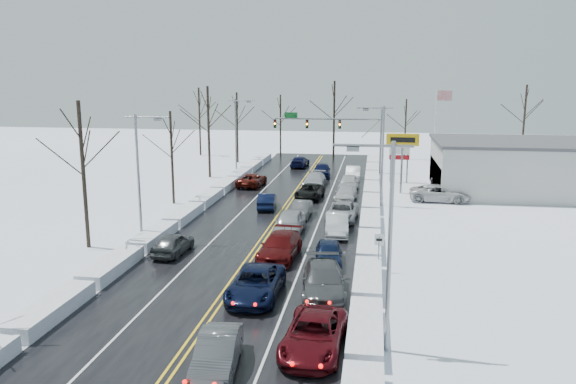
% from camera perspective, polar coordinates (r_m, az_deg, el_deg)
% --- Properties ---
extents(ground, '(160.00, 160.00, 0.00)m').
position_cam_1_polar(ground, '(42.84, -1.95, -3.96)').
color(ground, white).
rests_on(ground, ground).
extents(road_surface, '(14.00, 84.00, 0.01)m').
position_cam_1_polar(road_surface, '(44.74, -1.47, -3.28)').
color(road_surface, black).
rests_on(road_surface, ground).
extents(snow_bank_left, '(1.55, 72.00, 0.78)m').
position_cam_1_polar(snow_bank_left, '(46.66, -10.70, -2.86)').
color(snow_bank_left, white).
rests_on(snow_bank_left, ground).
extents(snow_bank_right, '(1.55, 72.00, 0.78)m').
position_cam_1_polar(snow_bank_right, '(44.06, 8.32, -3.64)').
color(snow_bank_right, white).
rests_on(snow_bank_right, ground).
extents(traffic_signal_mast, '(13.28, 0.39, 8.00)m').
position_cam_1_polar(traffic_signal_mast, '(68.93, 5.23, 6.54)').
color(traffic_signal_mast, slate).
rests_on(traffic_signal_mast, ground).
extents(tires_plus_sign, '(3.20, 0.34, 6.00)m').
position_cam_1_polar(tires_plus_sign, '(56.97, 11.56, 4.81)').
color(tires_plus_sign, slate).
rests_on(tires_plus_sign, ground).
extents(used_vehicles_sign, '(2.20, 0.22, 4.65)m').
position_cam_1_polar(used_vehicles_sign, '(63.13, 11.25, 3.94)').
color(used_vehicles_sign, slate).
rests_on(used_vehicles_sign, ground).
extents(speed_limit_sign, '(0.55, 0.09, 2.35)m').
position_cam_1_polar(speed_limit_sign, '(34.00, 9.23, -5.40)').
color(speed_limit_sign, slate).
rests_on(speed_limit_sign, ground).
extents(flagpole, '(1.87, 1.20, 10.00)m').
position_cam_1_polar(flagpole, '(71.15, 14.87, 6.73)').
color(flagpole, silver).
rests_on(flagpole, ground).
extents(dealership_building, '(20.40, 12.40, 5.30)m').
position_cam_1_polar(dealership_building, '(61.39, 24.05, 2.31)').
color(dealership_building, '#ADADA8').
rests_on(dealership_building, ground).
extents(streetlight_se, '(3.20, 0.25, 9.00)m').
position_cam_1_polar(streetlight_se, '(23.38, 9.86, -3.89)').
color(streetlight_se, slate).
rests_on(streetlight_se, ground).
extents(streetlight_ne, '(3.20, 0.25, 9.00)m').
position_cam_1_polar(streetlight_ne, '(50.92, 9.39, 4.47)').
color(streetlight_ne, slate).
rests_on(streetlight_ne, ground).
extents(streetlight_sw, '(3.20, 0.25, 9.00)m').
position_cam_1_polar(streetlight_sw, '(40.38, -14.74, 2.42)').
color(streetlight_sw, slate).
rests_on(streetlight_sw, ground).
extents(streetlight_nw, '(3.20, 0.25, 9.00)m').
position_cam_1_polar(streetlight_nw, '(66.79, -5.17, 6.24)').
color(streetlight_nw, slate).
rests_on(streetlight_nw, ground).
extents(tree_left_b, '(4.00, 4.00, 10.00)m').
position_cam_1_polar(tree_left_b, '(39.80, -20.25, 4.39)').
color(tree_left_b, '#2D231C').
rests_on(tree_left_b, ground).
extents(tree_left_c, '(3.40, 3.40, 8.50)m').
position_cam_1_polar(tree_left_c, '(52.15, -11.78, 5.24)').
color(tree_left_c, '#2D231C').
rests_on(tree_left_c, ground).
extents(tree_left_d, '(4.20, 4.20, 10.50)m').
position_cam_1_polar(tree_left_d, '(65.48, -8.11, 7.84)').
color(tree_left_d, '#2D231C').
rests_on(tree_left_d, ground).
extents(tree_left_e, '(3.80, 3.80, 9.50)m').
position_cam_1_polar(tree_left_e, '(76.97, -5.21, 7.93)').
color(tree_left_e, '#2D231C').
rests_on(tree_left_e, ground).
extents(tree_far_a, '(4.00, 4.00, 10.00)m').
position_cam_1_polar(tree_far_a, '(84.67, -9.01, 8.40)').
color(tree_far_a, '#2D231C').
rests_on(tree_far_a, ground).
extents(tree_far_b, '(3.60, 3.60, 9.00)m').
position_cam_1_polar(tree_far_b, '(82.85, -0.77, 7.99)').
color(tree_far_b, '#2D231C').
rests_on(tree_far_b, ground).
extents(tree_far_c, '(4.40, 4.40, 11.00)m').
position_cam_1_polar(tree_far_c, '(79.84, 4.72, 8.82)').
color(tree_far_c, '#2D231C').
rests_on(tree_far_c, ground).
extents(tree_far_d, '(3.40, 3.40, 8.50)m').
position_cam_1_polar(tree_far_d, '(81.34, 11.88, 7.44)').
color(tree_far_d, '#2D231C').
rests_on(tree_far_d, ground).
extents(tree_far_e, '(4.20, 4.20, 10.50)m').
position_cam_1_polar(tree_far_e, '(84.12, 22.95, 7.86)').
color(tree_far_e, '#2D231C').
rests_on(tree_far_e, ground).
extents(queued_car_1, '(2.04, 4.62, 1.48)m').
position_cam_1_polar(queued_car_1, '(23.68, -7.15, -17.51)').
color(queued_car_1, '#45484B').
rests_on(queued_car_1, ground).
extents(queued_car_2, '(2.56, 5.49, 1.52)m').
position_cam_1_polar(queued_car_2, '(30.42, -3.27, -10.60)').
color(queued_car_2, black).
rests_on(queued_car_2, ground).
extents(queued_car_3, '(2.52, 5.60, 1.59)m').
position_cam_1_polar(queued_car_3, '(36.49, -0.81, -6.75)').
color(queued_car_3, '#440909').
rests_on(queued_car_3, ground).
extents(queued_car_4, '(2.08, 5.04, 1.71)m').
position_cam_1_polar(queued_car_4, '(42.12, 0.16, -4.23)').
color(queued_car_4, '#9A9DA2').
rests_on(queued_car_4, ground).
extents(queued_car_5, '(1.50, 4.08, 1.34)m').
position_cam_1_polar(queued_car_5, '(46.98, 1.37, -2.56)').
color(queued_car_5, '#3A3C3F').
rests_on(queued_car_5, ground).
extents(queued_car_6, '(2.64, 5.11, 1.38)m').
position_cam_1_polar(queued_car_6, '(54.17, 2.21, -0.66)').
color(queued_car_6, black).
rests_on(queued_car_6, ground).
extents(queued_car_7, '(2.23, 5.28, 1.52)m').
position_cam_1_polar(queued_car_7, '(59.64, 2.70, 0.48)').
color(queued_car_7, '#A3A5AA').
rests_on(queued_car_7, ground).
extents(queued_car_8, '(2.29, 4.91, 1.63)m').
position_cam_1_polar(queued_car_8, '(66.04, 3.46, 1.56)').
color(queued_car_8, black).
rests_on(queued_car_8, ground).
extents(queued_car_10, '(2.73, 5.44, 1.48)m').
position_cam_1_polar(queued_car_10, '(24.99, 2.63, -15.77)').
color(queued_car_10, '#47090F').
rests_on(queued_car_10, ground).
extents(queued_car_11, '(2.93, 5.82, 1.62)m').
position_cam_1_polar(queued_car_11, '(30.67, 3.60, -10.41)').
color(queued_car_11, '#444749').
rests_on(queued_car_11, ground).
extents(queued_car_12, '(2.03, 4.31, 1.43)m').
position_cam_1_polar(queued_car_12, '(35.49, 4.12, -7.32)').
color(queued_car_12, black).
rests_on(queued_car_12, ground).
extents(queued_car_13, '(1.94, 4.82, 1.56)m').
position_cam_1_polar(queued_car_13, '(42.02, 4.98, -4.31)').
color(queued_car_13, '#B0B3B8').
rests_on(queued_car_13, ground).
extents(queued_car_14, '(2.67, 5.25, 1.42)m').
position_cam_1_polar(queued_car_14, '(46.18, 5.50, -2.86)').
color(queued_car_14, '#919498').
rests_on(queued_car_14, ground).
extents(queued_car_15, '(2.19, 4.74, 1.34)m').
position_cam_1_polar(queued_car_15, '(53.47, 5.89, -0.87)').
color(queued_car_15, '#B8B8BA').
rests_on(queued_car_15, ground).
extents(queued_car_16, '(2.14, 4.85, 1.62)m').
position_cam_1_polar(queued_car_16, '(58.22, 6.15, 0.15)').
color(queued_car_16, silver).
rests_on(queued_car_16, ground).
extents(queued_car_17, '(1.65, 4.61, 1.51)m').
position_cam_1_polar(queued_car_17, '(64.45, 6.60, 1.25)').
color(queued_car_17, white).
rests_on(queued_car_17, ground).
extents(oncoming_car_0, '(1.97, 4.40, 1.40)m').
position_cam_1_polar(oncoming_car_0, '(50.08, -2.14, -1.67)').
color(oncoming_car_0, black).
rests_on(oncoming_car_0, ground).
extents(oncoming_car_1, '(2.69, 5.23, 1.41)m').
position_cam_1_polar(oncoming_car_1, '(60.29, -3.67, 0.59)').
color(oncoming_car_1, '#470F09').
rests_on(oncoming_car_1, ground).
extents(oncoming_car_2, '(2.19, 4.93, 1.41)m').
position_cam_1_polar(oncoming_car_2, '(73.16, 1.21, 2.56)').
color(oncoming_car_2, black).
rests_on(oncoming_car_2, ground).
extents(oncoming_car_3, '(1.93, 4.28, 1.43)m').
position_cam_1_polar(oncoming_car_3, '(38.13, -11.56, -6.18)').
color(oncoming_car_3, '#3E4043').
rests_on(oncoming_car_3, ground).
extents(parked_car_0, '(5.77, 2.89, 1.57)m').
position_cam_1_polar(parked_car_0, '(54.70, 15.15, -0.94)').
color(parked_car_0, silver).
rests_on(parked_car_0, ground).
extents(parked_car_1, '(2.30, 5.43, 1.56)m').
position_cam_1_polar(parked_car_1, '(57.72, 17.93, -0.46)').
color(parked_car_1, '#3D3F42').
rests_on(parked_car_1, ground).
extents(parked_car_2, '(2.24, 4.54, 1.49)m').
position_cam_1_polar(parked_car_2, '(63.87, 15.06, 0.83)').
color(parked_car_2, black).
rests_on(parked_car_2, ground).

